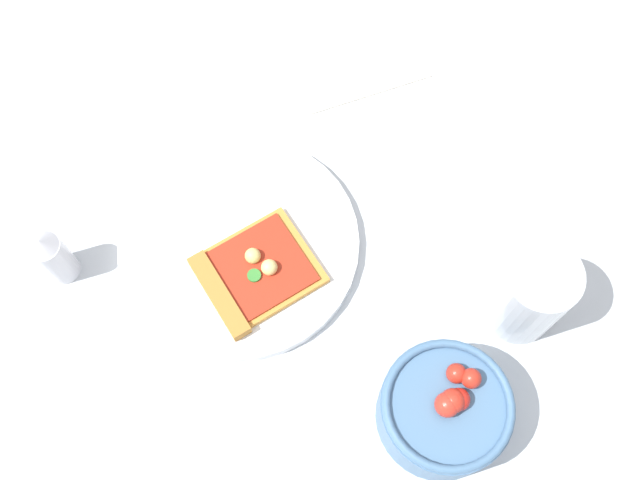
{
  "coord_description": "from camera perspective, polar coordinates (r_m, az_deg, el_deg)",
  "views": [
    {
      "loc": [
        0.04,
        0.27,
        0.74
      ],
      "look_at": [
        -0.07,
        -0.0,
        0.03
      ],
      "focal_mm": 40.72,
      "sensor_mm": 36.0,
      "label": 1
    }
  ],
  "objects": [
    {
      "name": "pizza_slice_main",
      "position": [
        0.76,
        -5.36,
        -2.83
      ],
      "size": [
        0.13,
        0.12,
        0.02
      ],
      "color": "gold",
      "rests_on": "plate"
    },
    {
      "name": "ground_plane",
      "position": [
        0.78,
        -4.78,
        -2.88
      ],
      "size": [
        2.4,
        2.4,
        0.0
      ],
      "primitive_type": "plane",
      "color": "silver",
      "rests_on": "ground"
    },
    {
      "name": "pepper_shaker",
      "position": [
        0.8,
        -20.28,
        -1.21
      ],
      "size": [
        0.03,
        0.03,
        0.08
      ],
      "color": "silver",
      "rests_on": "ground_plane"
    },
    {
      "name": "paper_napkin",
      "position": [
        0.92,
        2.54,
        14.51
      ],
      "size": [
        0.16,
        0.14,
        0.0
      ],
      "primitive_type": "cube",
      "rotation": [
        0.0,
        0.0,
        -0.04
      ],
      "color": "silver",
      "rests_on": "ground_plane"
    },
    {
      "name": "soda_glass",
      "position": [
        0.75,
        16.06,
        -4.14
      ],
      "size": [
        0.08,
        0.08,
        0.11
      ],
      "color": "silver",
      "rests_on": "ground_plane"
    },
    {
      "name": "salad_bowl",
      "position": [
        0.72,
        9.69,
        -13.0
      ],
      "size": [
        0.12,
        0.12,
        0.08
      ],
      "color": "#4C7299",
      "rests_on": "ground_plane"
    },
    {
      "name": "plate",
      "position": [
        0.79,
        -6.37,
        -0.27
      ],
      "size": [
        0.26,
        0.26,
        0.01
      ],
      "primitive_type": "cylinder",
      "color": "white",
      "rests_on": "ground_plane"
    }
  ]
}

